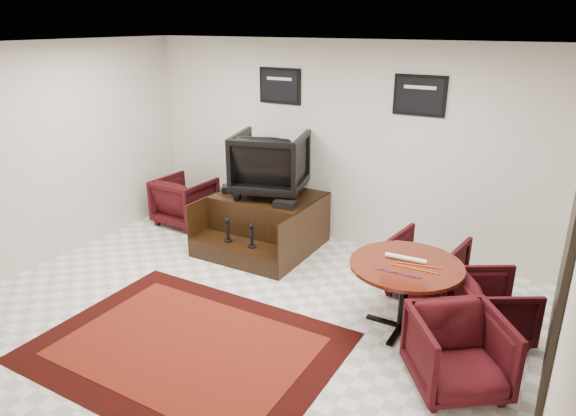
% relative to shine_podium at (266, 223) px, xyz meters
% --- Properties ---
extents(ground, '(6.00, 6.00, 0.00)m').
position_rel_shine_podium_xyz_m(ground, '(0.73, -1.78, -0.34)').
color(ground, white).
rests_on(ground, ground).
extents(room_shell, '(6.02, 5.02, 2.81)m').
position_rel_shine_podium_xyz_m(room_shell, '(1.14, -1.66, 1.45)').
color(room_shell, beige).
rests_on(room_shell, ground).
extents(area_rug, '(2.86, 2.15, 0.01)m').
position_rel_shine_podium_xyz_m(area_rug, '(0.62, -2.46, -0.33)').
color(area_rug, black).
rests_on(area_rug, ground).
extents(shine_podium, '(1.42, 1.47, 0.73)m').
position_rel_shine_podium_xyz_m(shine_podium, '(0.00, 0.00, 0.00)').
color(shine_podium, black).
rests_on(shine_podium, ground).
extents(shine_chair, '(1.14, 1.10, 0.97)m').
position_rel_shine_podium_xyz_m(shine_chair, '(0.00, 0.15, 0.88)').
color(shine_chair, black).
rests_on(shine_chair, shine_podium).
extents(shoes_pair, '(0.27, 0.30, 0.09)m').
position_rel_shine_podium_xyz_m(shoes_pair, '(-0.53, -0.05, 0.44)').
color(shoes_pair, black).
rests_on(shoes_pair, shine_podium).
extents(polish_kit, '(0.30, 0.23, 0.09)m').
position_rel_shine_podium_xyz_m(polish_kit, '(0.45, -0.24, 0.44)').
color(polish_kit, black).
rests_on(polish_kit, shine_podium).
extents(umbrella_black, '(0.32, 0.12, 0.85)m').
position_rel_shine_podium_xyz_m(umbrella_black, '(-0.81, -0.14, 0.09)').
color(umbrella_black, black).
rests_on(umbrella_black, ground).
extents(umbrella_hooked, '(0.31, 0.11, 0.82)m').
position_rel_shine_podium_xyz_m(umbrella_hooked, '(-0.86, 0.03, 0.07)').
color(umbrella_hooked, black).
rests_on(umbrella_hooked, ground).
extents(armchair_side, '(0.82, 0.77, 0.81)m').
position_rel_shine_podium_xyz_m(armchair_side, '(-1.55, 0.11, 0.07)').
color(armchair_side, black).
rests_on(armchair_side, ground).
extents(meeting_table, '(1.13, 1.13, 0.74)m').
position_rel_shine_podium_xyz_m(meeting_table, '(2.34, -1.08, 0.31)').
color(meeting_table, '#3F1509').
rests_on(meeting_table, ground).
extents(table_chair_back, '(0.85, 0.81, 0.78)m').
position_rel_shine_podium_xyz_m(table_chair_back, '(2.34, -0.24, 0.05)').
color(table_chair_back, black).
rests_on(table_chair_back, ground).
extents(table_chair_window, '(0.92, 0.93, 0.72)m').
position_rel_shine_podium_xyz_m(table_chair_window, '(3.15, -0.79, 0.02)').
color(table_chair_window, black).
rests_on(table_chair_window, ground).
extents(table_chair_corner, '(1.02, 1.01, 0.77)m').
position_rel_shine_podium_xyz_m(table_chair_corner, '(3.03, -1.74, 0.05)').
color(table_chair_corner, black).
rests_on(table_chair_corner, ground).
extents(paper_roll, '(0.42, 0.08, 0.05)m').
position_rel_shine_podium_xyz_m(paper_roll, '(2.31, -1.02, 0.43)').
color(paper_roll, silver).
rests_on(paper_roll, meeting_table).
extents(table_clutter, '(0.57, 0.34, 0.01)m').
position_rel_shine_podium_xyz_m(table_clutter, '(2.42, -1.17, 0.41)').
color(table_clutter, '#F44A0D').
rests_on(table_clutter, meeting_table).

